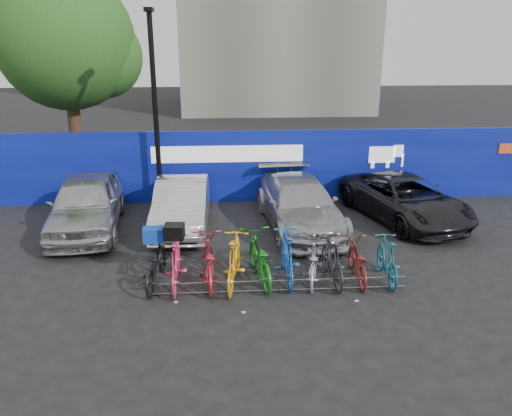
{
  "coord_description": "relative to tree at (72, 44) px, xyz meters",
  "views": [
    {
      "loc": [
        -1.14,
        -10.26,
        5.22
      ],
      "look_at": [
        -0.32,
        2.0,
        1.07
      ],
      "focal_mm": 35.0,
      "sensor_mm": 36.0,
      "label": 1
    }
  ],
  "objects": [
    {
      "name": "bike_5",
      "position": [
        7.02,
        -10.06,
        -4.48
      ],
      "size": [
        0.55,
        1.94,
        1.17
      ],
      "primitive_type": "imported",
      "rotation": [
        0.0,
        0.0,
        3.14
      ],
      "color": "blue",
      "rests_on": "ground"
    },
    {
      "name": "cargo_topcase",
      "position": [
        4.54,
        -10.18,
        -3.78
      ],
      "size": [
        0.45,
        0.41,
        0.31
      ],
      "primitive_type": "cube",
      "rotation": [
        0.0,
        0.0,
        -0.07
      ],
      "color": "black",
      "rests_on": "bike_1"
    },
    {
      "name": "bike_2",
      "position": [
        5.24,
        -10.08,
        -4.54
      ],
      "size": [
        0.82,
        2.04,
        1.05
      ],
      "primitive_type": "imported",
      "rotation": [
        0.0,
        0.0,
        3.21
      ],
      "color": "red",
      "rests_on": "ground"
    },
    {
      "name": "bike_4",
      "position": [
        6.39,
        -10.03,
        -4.53
      ],
      "size": [
        1.01,
        2.14,
        1.08
      ],
      "primitive_type": "imported",
      "rotation": [
        0.0,
        0.0,
        3.29
      ],
      "color": "#147716",
      "rests_on": "ground"
    },
    {
      "name": "bike_9",
      "position": [
        9.28,
        -10.25,
        -4.55
      ],
      "size": [
        0.59,
        1.75,
        1.04
      ],
      "primitive_type": "imported",
      "rotation": [
        0.0,
        0.0,
        3.08
      ],
      "color": "#18677C",
      "rests_on": "ground"
    },
    {
      "name": "bike_1",
      "position": [
        4.54,
        -10.18,
        -4.5
      ],
      "size": [
        0.55,
        1.9,
        1.14
      ],
      "primitive_type": "imported",
      "rotation": [
        0.0,
        0.0,
        3.15
      ],
      "color": "#EE3869",
      "rests_on": "ground"
    },
    {
      "name": "car_2",
      "position": [
        7.81,
        -6.68,
        -4.36
      ],
      "size": [
        2.41,
        5.03,
        1.41
      ],
      "primitive_type": "imported",
      "rotation": [
        0.0,
        0.0,
        0.09
      ],
      "color": "#A2A2A6",
      "rests_on": "ground"
    },
    {
      "name": "tree",
      "position": [
        0.0,
        0.0,
        0.0
      ],
      "size": [
        5.4,
        5.2,
        7.8
      ],
      "color": "#382314",
      "rests_on": "ground"
    },
    {
      "name": "car_1",
      "position": [
        4.4,
        -6.5,
        -4.37
      ],
      "size": [
        1.49,
        4.23,
        1.39
      ],
      "primitive_type": "imported",
      "rotation": [
        0.0,
        0.0,
        -0.0
      ],
      "color": "#B2B2B7",
      "rests_on": "ground"
    },
    {
      "name": "bike_8",
      "position": [
        8.61,
        -10.16,
        -4.61
      ],
      "size": [
        0.67,
        1.75,
        0.91
      ],
      "primitive_type": "imported",
      "rotation": [
        0.0,
        0.0,
        3.1
      ],
      "color": "maroon",
      "rests_on": "ground"
    },
    {
      "name": "bike_6",
      "position": [
        7.59,
        -10.14,
        -4.61
      ],
      "size": [
        0.94,
        1.85,
        0.93
      ],
      "primitive_type": "imported",
      "rotation": [
        0.0,
        0.0,
        2.95
      ],
      "color": "#A3A7AB",
      "rests_on": "ground"
    },
    {
      "name": "bike_3",
      "position": [
        5.83,
        -10.24,
        -4.48
      ],
      "size": [
        0.85,
        2.01,
        1.17
      ],
      "primitive_type": "imported",
      "rotation": [
        0.0,
        0.0,
        2.98
      ],
      "color": "#F6AC18",
      "rests_on": "ground"
    },
    {
      "name": "bike_0",
      "position": [
        4.07,
        -10.06,
        -4.56
      ],
      "size": [
        0.83,
        2.0,
        1.03
      ],
      "primitive_type": "imported",
      "rotation": [
        0.0,
        0.0,
        3.06
      ],
      "color": "black",
      "rests_on": "ground"
    },
    {
      "name": "ground",
      "position": [
        6.77,
        -10.06,
        -5.07
      ],
      "size": [
        100.0,
        100.0,
        0.0
      ],
      "primitive_type": "plane",
      "color": "black",
      "rests_on": "ground"
    },
    {
      "name": "car_3",
      "position": [
        11.07,
        -6.28,
        -4.4
      ],
      "size": [
        3.41,
        5.21,
        1.33
      ],
      "primitive_type": "imported",
      "rotation": [
        0.0,
        0.0,
        0.27
      ],
      "color": "black",
      "rests_on": "ground"
    },
    {
      "name": "bike_7",
      "position": [
        8.02,
        -10.23,
        -4.54
      ],
      "size": [
        0.59,
        1.79,
        1.06
      ],
      "primitive_type": "imported",
      "rotation": [
        0.0,
        0.0,
        3.19
      ],
      "color": "#2A2B2D",
      "rests_on": "ground"
    },
    {
      "name": "bike_rack",
      "position": [
        6.77,
        -10.66,
        -4.91
      ],
      "size": [
        5.6,
        0.03,
        0.3
      ],
      "color": "#595B60",
      "rests_on": "ground"
    },
    {
      "name": "car_0",
      "position": [
        1.7,
        -6.52,
        -4.27
      ],
      "size": [
        2.38,
        4.84,
        1.59
      ],
      "primitive_type": "imported",
      "rotation": [
        0.0,
        0.0,
        0.11
      ],
      "color": "#A1A1A6",
      "rests_on": "ground"
    },
    {
      "name": "hoarding",
      "position": [
        6.78,
        -4.06,
        -3.86
      ],
      "size": [
        22.0,
        0.18,
        2.4
      ],
      "color": "#090F7D",
      "rests_on": "ground"
    },
    {
      "name": "lamppost",
      "position": [
        3.57,
        -4.66,
        -1.8
      ],
      "size": [
        0.25,
        0.5,
        6.11
      ],
      "color": "black",
      "rests_on": "ground"
    },
    {
      "name": "cargo_crate",
      "position": [
        4.07,
        -10.06,
        -3.89
      ],
      "size": [
        0.47,
        0.37,
        0.31
      ],
      "primitive_type": "cube",
      "rotation": [
        0.0,
        0.0,
        0.09
      ],
      "color": "#0F37B1",
      "rests_on": "bike_0"
    }
  ]
}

